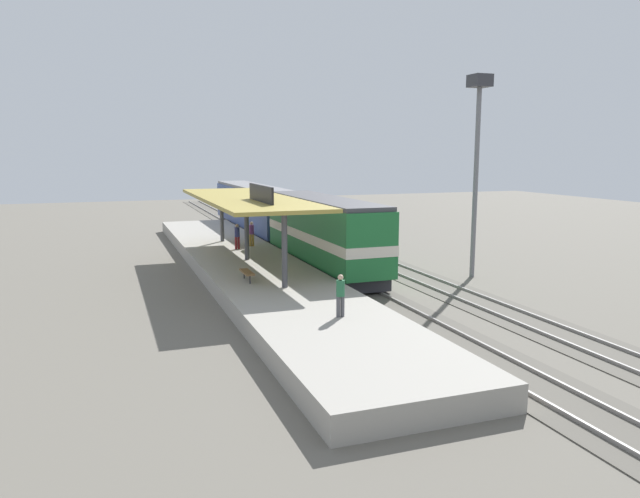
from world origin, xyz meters
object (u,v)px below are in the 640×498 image
object	(u,v)px
light_mast	(478,134)
person_waiting	(252,232)
platform_bench	(247,272)
locomotive	(323,233)
person_boarding	(237,235)
person_walking	(340,293)
passenger_carriage_single	(254,209)

from	to	relation	value
light_mast	person_waiting	bearing A→B (deg)	136.34
platform_bench	locomotive	world-z (taller)	locomotive
platform_bench	person_boarding	xyz separation A→B (m)	(1.67, 10.07, 0.51)
locomotive	person_walking	size ratio (longest dim) A/B	8.44
locomotive	person_walking	bearing A→B (deg)	-107.39
locomotive	light_mast	xyz separation A→B (m)	(7.80, -4.48, 5.99)
platform_bench	person_walking	world-z (taller)	person_walking
person_waiting	passenger_carriage_single	bearing A→B (deg)	75.55
passenger_carriage_single	person_waiting	size ratio (longest dim) A/B	11.70
light_mast	person_boarding	distance (m)	16.72
passenger_carriage_single	person_boarding	xyz separation A→B (m)	(-4.33, -13.01, -0.46)
light_mast	person_walking	bearing A→B (deg)	-144.74
person_walking	person_boarding	size ratio (longest dim) A/B	1.00
person_waiting	person_walking	bearing A→B (deg)	-92.77
locomotive	person_walking	distance (m)	13.46
person_waiting	person_boarding	size ratio (longest dim) A/B	1.00
person_walking	locomotive	bearing A→B (deg)	72.61
locomotive	person_waiting	bearing A→B (deg)	117.65
light_mast	person_walking	world-z (taller)	light_mast
person_boarding	light_mast	bearing A→B (deg)	-37.97
locomotive	person_walking	world-z (taller)	locomotive
person_boarding	platform_bench	bearing A→B (deg)	-99.44
platform_bench	passenger_carriage_single	bearing A→B (deg)	75.43
platform_bench	person_walking	bearing A→B (deg)	-75.65
passenger_carriage_single	person_waiting	world-z (taller)	passenger_carriage_single
light_mast	locomotive	bearing A→B (deg)	150.14
person_waiting	person_walking	size ratio (longest dim) A/B	1.00
locomotive	person_waiting	size ratio (longest dim) A/B	8.44
platform_bench	person_waiting	distance (m)	11.40
light_mast	person_walking	distance (m)	15.88
platform_bench	person_waiting	bearing A→B (deg)	75.30
person_waiting	person_walking	distance (m)	18.79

